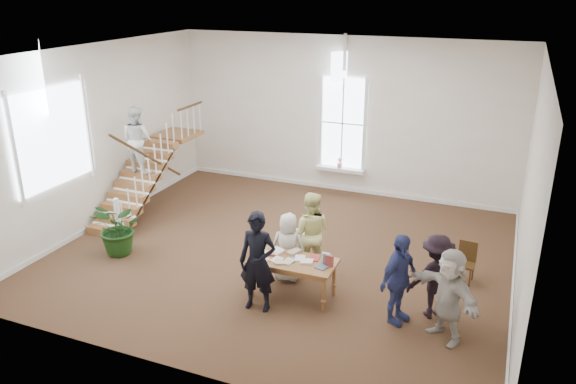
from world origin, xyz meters
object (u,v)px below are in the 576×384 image
at_px(person_yellow, 310,233).
at_px(woman_cluster_c, 448,295).
at_px(elderly_woman, 288,247).
at_px(side_chair, 466,260).
at_px(woman_cluster_b, 436,276).
at_px(floor_plant, 119,228).
at_px(woman_cluster_a, 398,279).
at_px(police_officer, 258,262).
at_px(library_table, 292,264).

relative_size(person_yellow, woman_cluster_c, 1.06).
height_order(elderly_woman, side_chair, elderly_woman).
xyz_separation_m(woman_cluster_b, side_chair, (0.41, 1.59, -0.35)).
xyz_separation_m(elderly_woman, floor_plant, (-3.97, -0.38, -0.10)).
xyz_separation_m(person_yellow, woman_cluster_b, (2.73, -0.75, -0.09)).
xyz_separation_m(person_yellow, side_chair, (3.13, 0.84, -0.43)).
height_order(elderly_woman, woman_cluster_a, woman_cluster_a).
distance_m(elderly_woman, floor_plant, 3.99).
distance_m(police_officer, woman_cluster_a, 2.59).
relative_size(library_table, side_chair, 1.95).
relative_size(library_table, woman_cluster_a, 0.97).
bearing_deg(floor_plant, library_table, -2.83).
bearing_deg(floor_plant, woman_cluster_c, -4.08).
distance_m(elderly_woman, side_chair, 3.69).
xyz_separation_m(police_officer, woman_cluster_a, (2.53, 0.55, -0.11)).
distance_m(elderly_woman, person_yellow, 0.61).
bearing_deg(woman_cluster_b, floor_plant, -30.10).
bearing_deg(woman_cluster_b, library_table, -23.96).
height_order(woman_cluster_b, side_chair, woman_cluster_b).
xyz_separation_m(library_table, police_officer, (-0.42, -0.66, 0.28)).
bearing_deg(side_chair, woman_cluster_b, -98.12).
bearing_deg(library_table, person_yellow, 90.62).
height_order(woman_cluster_b, woman_cluster_c, woman_cluster_c).
xyz_separation_m(police_officer, person_yellow, (0.40, 1.75, -0.08)).
xyz_separation_m(woman_cluster_b, woman_cluster_c, (0.30, -0.65, 0.04)).
relative_size(elderly_woman, woman_cluster_b, 0.90).
xyz_separation_m(person_yellow, floor_plant, (-4.27, -0.88, -0.26)).
height_order(library_table, side_chair, side_chair).
bearing_deg(side_chair, woman_cluster_a, -110.03).
xyz_separation_m(police_officer, side_chair, (3.53, 2.59, -0.51)).
distance_m(library_table, woman_cluster_c, 3.02).
distance_m(police_officer, side_chair, 4.41).
bearing_deg(library_table, elderly_woman, 117.92).
relative_size(woman_cluster_b, side_chair, 1.89).
relative_size(person_yellow, woman_cluster_b, 1.10).
distance_m(person_yellow, side_chair, 3.27).
distance_m(woman_cluster_a, woman_cluster_b, 0.75).
height_order(woman_cluster_c, side_chair, woman_cluster_c).
xyz_separation_m(woman_cluster_a, floor_plant, (-6.40, 0.32, -0.23)).
distance_m(library_table, police_officer, 0.83).
relative_size(person_yellow, woman_cluster_a, 1.04).
height_order(police_officer, woman_cluster_c, police_officer).
bearing_deg(side_chair, woman_cluster_c, -86.47).
bearing_deg(woman_cluster_c, police_officer, -134.41).
bearing_deg(person_yellow, woman_cluster_b, 154.28).
xyz_separation_m(police_officer, woman_cluster_c, (3.43, 0.35, -0.13)).
height_order(police_officer, person_yellow, police_officer).
relative_size(woman_cluster_a, woman_cluster_c, 1.02).
height_order(woman_cluster_c, floor_plant, woman_cluster_c).
bearing_deg(side_chair, police_officer, -137.51).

